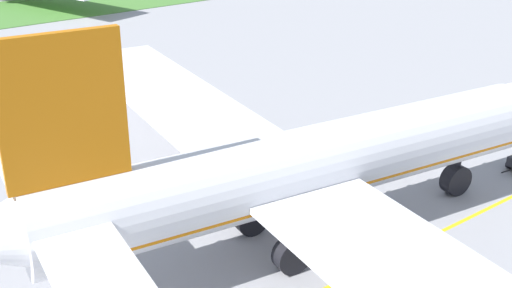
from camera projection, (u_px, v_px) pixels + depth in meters
ground_plane at (342, 247)px, 48.66m from camera, size 600.00×600.00×0.00m
apron_taxi_line at (372, 266)px, 46.45m from camera, size 280.00×0.36×0.01m
airliner_foreground at (301, 169)px, 46.94m from camera, size 50.00×78.62×18.08m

